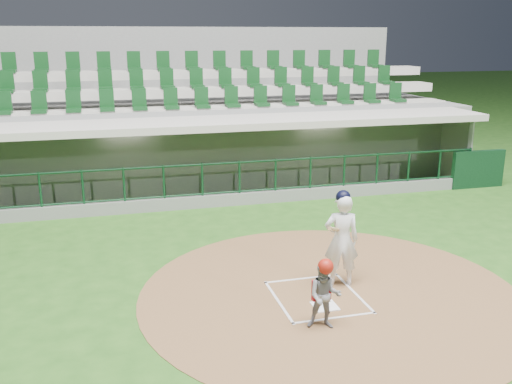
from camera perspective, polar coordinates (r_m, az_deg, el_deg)
The scene contains 8 objects.
ground at distance 11.10m, azimuth 5.56°, elevation -9.82°, with size 120.00×120.00×0.00m, color #214E16.
dirt_circle at distance 11.03m, azimuth 7.41°, elevation -10.01°, with size 7.20×7.20×0.01m, color brown.
home_plate at distance 10.50m, azimuth 6.91°, elevation -11.26°, with size 0.43×0.43×0.02m, color white.
batter_box_chalk at distance 10.84m, azimuth 6.12°, elevation -10.38°, with size 1.55×1.80×0.01m.
dugout_structure at distance 17.99m, azimuth -2.74°, elevation 3.34°, with size 16.40×3.70×3.00m.
seating_deck at distance 20.87m, azimuth -4.82°, elevation 6.26°, with size 17.00×6.72×5.15m.
batter at distance 11.07m, azimuth 8.54°, elevation -4.61°, with size 0.92×0.94×1.90m.
catcher at distance 9.57m, azimuth 6.87°, elevation -10.09°, with size 0.67×0.60×1.22m.
Camera 1 is at (-3.59, -9.39, 4.71)m, focal length 40.00 mm.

